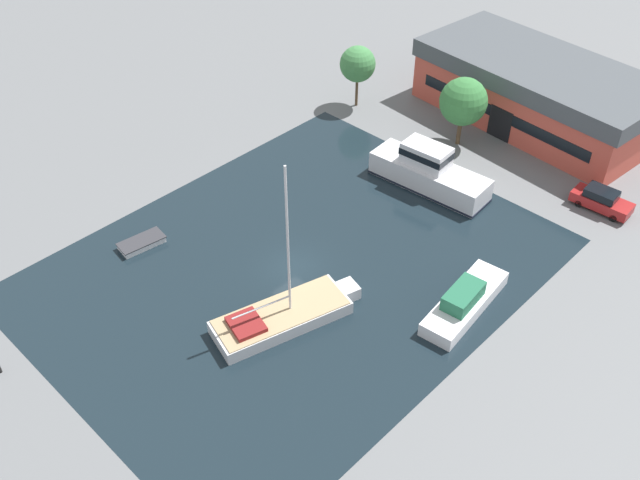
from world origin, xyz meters
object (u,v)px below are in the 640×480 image
at_px(quay_tree_near_building, 463,102).
at_px(motor_cruiser, 429,172).
at_px(cabin_boat, 464,301).
at_px(warehouse_building, 537,91).
at_px(parked_car, 602,200).
at_px(sailboat_moored, 283,315).
at_px(quay_tree_by_water, 358,64).
at_px(small_dinghy, 142,243).

bearing_deg(quay_tree_near_building, motor_cruiser, -73.96).
height_order(quay_tree_near_building, cabin_boat, quay_tree_near_building).
relative_size(warehouse_building, cabin_boat, 2.78).
distance_m(parked_car, cabin_boat, 16.76).
bearing_deg(quay_tree_near_building, sailboat_moored, -79.79).
bearing_deg(warehouse_building, quay_tree_near_building, -101.59).
bearing_deg(quay_tree_by_water, small_dinghy, -84.37).
xyz_separation_m(quay_tree_by_water, small_dinghy, (2.64, -26.81, -4.04)).
relative_size(quay_tree_near_building, cabin_boat, 0.77).
xyz_separation_m(parked_car, cabin_boat, (-1.22, -16.71, -0.11)).
xyz_separation_m(quay_tree_near_building, sailboat_moored, (4.69, -26.01, -3.60)).
xyz_separation_m(sailboat_moored, cabin_boat, (7.85, 9.18, 0.16)).
xyz_separation_m(warehouse_building, quay_tree_near_building, (-2.51, -8.29, 1.24)).
distance_m(parked_car, sailboat_moored, 27.43).
relative_size(warehouse_building, quay_tree_by_water, 3.80).
distance_m(quay_tree_near_building, small_dinghy, 29.49).
bearing_deg(cabin_boat, motor_cruiser, 131.00).
height_order(quay_tree_by_water, cabin_boat, quay_tree_by_water).
bearing_deg(motor_cruiser, quay_tree_by_water, 61.20).
xyz_separation_m(motor_cruiser, small_dinghy, (-10.57, -20.83, -1.11)).
height_order(quay_tree_near_building, quay_tree_by_water, quay_tree_near_building).
bearing_deg(small_dinghy, parked_car, -120.90).
relative_size(parked_car, small_dinghy, 1.32).
height_order(quay_tree_by_water, parked_car, quay_tree_by_water).
bearing_deg(quay_tree_by_water, motor_cruiser, -24.37).
bearing_deg(parked_car, quay_tree_near_building, -93.62).
xyz_separation_m(quay_tree_near_building, cabin_boat, (12.53, -16.83, -3.44)).
distance_m(parked_car, small_dinghy, 35.65).
distance_m(quay_tree_by_water, small_dinghy, 27.24).
height_order(quay_tree_by_water, small_dinghy, quay_tree_by_water).
relative_size(parked_car, cabin_boat, 0.58).
distance_m(warehouse_building, motor_cruiser, 15.50).
bearing_deg(quay_tree_by_water, parked_car, 2.35).
height_order(warehouse_building, cabin_boat, warehouse_building).
bearing_deg(parked_car, warehouse_building, -129.91).
distance_m(small_dinghy, cabin_boat, 23.81).
bearing_deg(cabin_boat, quay_tree_near_building, 120.46).
bearing_deg(sailboat_moored, motor_cruiser, 113.84).
relative_size(sailboat_moored, cabin_boat, 1.48).
bearing_deg(parked_car, quay_tree_by_water, -90.76).
relative_size(quay_tree_by_water, cabin_boat, 0.73).
height_order(motor_cruiser, small_dinghy, motor_cruiser).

